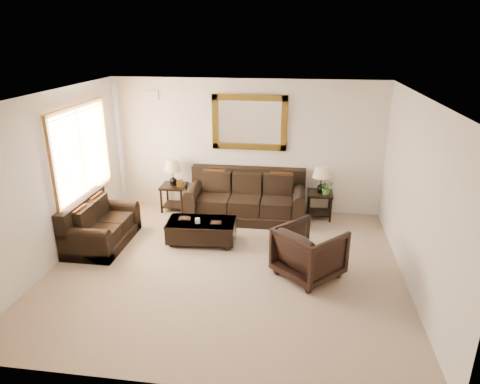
# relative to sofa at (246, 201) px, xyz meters

# --- Properties ---
(room) EXTENTS (5.51, 5.01, 2.71)m
(room) POSITION_rel_sofa_xyz_m (-0.07, -2.04, 1.00)
(room) COLOR gray
(room) RESTS_ON ground
(window) EXTENTS (0.07, 1.96, 1.66)m
(window) POSITION_rel_sofa_xyz_m (-2.77, -1.14, 1.20)
(window) COLOR white
(window) RESTS_ON room
(mirror) EXTENTS (1.50, 0.06, 1.10)m
(mirror) POSITION_rel_sofa_xyz_m (0.00, 0.43, 1.50)
(mirror) COLOR #462D0E
(mirror) RESTS_ON room
(air_vent) EXTENTS (0.25, 0.02, 0.18)m
(air_vent) POSITION_rel_sofa_xyz_m (-1.97, 0.44, 2.00)
(air_vent) COLOR #999999
(air_vent) RESTS_ON room
(sofa) EXTENTS (2.33, 1.01, 0.95)m
(sofa) POSITION_rel_sofa_xyz_m (0.00, 0.00, 0.00)
(sofa) COLOR black
(sofa) RESTS_ON room
(loveseat) EXTENTS (0.87, 1.46, 0.82)m
(loveseat) POSITION_rel_sofa_xyz_m (-2.42, -1.54, -0.04)
(loveseat) COLOR black
(loveseat) RESTS_ON room
(end_table_left) EXTENTS (0.50, 0.50, 1.10)m
(end_table_left) POSITION_rel_sofa_xyz_m (-1.55, 0.17, 0.37)
(end_table_left) COLOR black
(end_table_left) RESTS_ON room
(end_table_right) EXTENTS (0.50, 0.50, 1.09)m
(end_table_right) POSITION_rel_sofa_xyz_m (1.46, 0.17, 0.37)
(end_table_right) COLOR black
(end_table_right) RESTS_ON room
(coffee_table) EXTENTS (1.24, 0.72, 0.51)m
(coffee_table) POSITION_rel_sofa_xyz_m (-0.64, -1.24, -0.09)
(coffee_table) COLOR black
(coffee_table) RESTS_ON room
(armchair) EXTENTS (1.17, 1.17, 0.88)m
(armchair) POSITION_rel_sofa_xyz_m (1.23, -2.11, 0.09)
(armchair) COLOR black
(armchair) RESTS_ON floor
(potted_plant) EXTENTS (0.34, 0.36, 0.22)m
(potted_plant) POSITION_rel_sofa_xyz_m (1.57, 0.08, 0.31)
(potted_plant) COLOR #2E5F20
(potted_plant) RESTS_ON end_table_right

